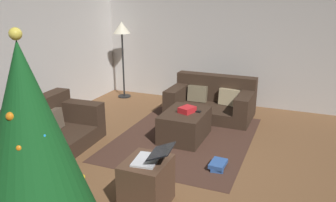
{
  "coord_description": "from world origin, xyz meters",
  "views": [
    {
      "loc": [
        -3.61,
        -1.06,
        2.15
      ],
      "look_at": [
        0.51,
        0.64,
        0.75
      ],
      "focal_mm": 36.13,
      "sensor_mm": 36.0,
      "label": 1
    }
  ],
  "objects_px": {
    "tv_remote": "(196,111)",
    "laptop": "(152,157)",
    "couch_left": "(38,137)",
    "couch_right": "(212,101)",
    "book_stack": "(218,165)",
    "christmas_tree": "(29,135)",
    "side_table": "(147,183)",
    "corner_lamp": "(122,34)",
    "ottoman": "(185,125)",
    "gift_box": "(187,110)"
  },
  "relations": [
    {
      "from": "corner_lamp",
      "to": "book_stack",
      "type": "bearing_deg",
      "value": -131.3
    },
    {
      "from": "gift_box",
      "to": "couch_left",
      "type": "bearing_deg",
      "value": 127.98
    },
    {
      "from": "ottoman",
      "to": "corner_lamp",
      "type": "xyz_separation_m",
      "value": [
        1.64,
        2.01,
        1.17
      ]
    },
    {
      "from": "ottoman",
      "to": "christmas_tree",
      "type": "relative_size",
      "value": 0.46
    },
    {
      "from": "laptop",
      "to": "couch_right",
      "type": "bearing_deg",
      "value": 3.58
    },
    {
      "from": "gift_box",
      "to": "christmas_tree",
      "type": "distance_m",
      "value": 2.77
    },
    {
      "from": "couch_right",
      "to": "gift_box",
      "type": "height_order",
      "value": "couch_right"
    },
    {
      "from": "couch_right",
      "to": "christmas_tree",
      "type": "height_order",
      "value": "christmas_tree"
    },
    {
      "from": "ottoman",
      "to": "christmas_tree",
      "type": "distance_m",
      "value": 2.84
    },
    {
      "from": "side_table",
      "to": "corner_lamp",
      "type": "bearing_deg",
      "value": 32.78
    },
    {
      "from": "couch_left",
      "to": "laptop",
      "type": "bearing_deg",
      "value": 73.34
    },
    {
      "from": "side_table",
      "to": "laptop",
      "type": "xyz_separation_m",
      "value": [
        0.01,
        -0.06,
        0.32
      ]
    },
    {
      "from": "tv_remote",
      "to": "couch_right",
      "type": "bearing_deg",
      "value": 3.68
    },
    {
      "from": "couch_right",
      "to": "laptop",
      "type": "relative_size",
      "value": 3.54
    },
    {
      "from": "couch_left",
      "to": "christmas_tree",
      "type": "height_order",
      "value": "christmas_tree"
    },
    {
      "from": "couch_right",
      "to": "christmas_tree",
      "type": "distance_m",
      "value": 4.02
    },
    {
      "from": "gift_box",
      "to": "christmas_tree",
      "type": "relative_size",
      "value": 0.12
    },
    {
      "from": "couch_right",
      "to": "corner_lamp",
      "type": "distance_m",
      "value": 2.42
    },
    {
      "from": "ottoman",
      "to": "book_stack",
      "type": "height_order",
      "value": "ottoman"
    },
    {
      "from": "laptop",
      "to": "corner_lamp",
      "type": "xyz_separation_m",
      "value": [
        3.46,
        2.3,
        0.81
      ]
    },
    {
      "from": "couch_right",
      "to": "gift_box",
      "type": "distance_m",
      "value": 1.26
    },
    {
      "from": "couch_left",
      "to": "book_stack",
      "type": "bearing_deg",
      "value": 100.55
    },
    {
      "from": "tv_remote",
      "to": "laptop",
      "type": "bearing_deg",
      "value": -174.81
    },
    {
      "from": "christmas_tree",
      "to": "side_table",
      "type": "bearing_deg",
      "value": -38.19
    },
    {
      "from": "couch_right",
      "to": "book_stack",
      "type": "relative_size",
      "value": 5.22
    },
    {
      "from": "couch_left",
      "to": "couch_right",
      "type": "xyz_separation_m",
      "value": [
        2.58,
        -1.78,
        -0.01
      ]
    },
    {
      "from": "corner_lamp",
      "to": "tv_remote",
      "type": "bearing_deg",
      "value": -126.15
    },
    {
      "from": "ottoman",
      "to": "side_table",
      "type": "relative_size",
      "value": 1.67
    },
    {
      "from": "couch_right",
      "to": "ottoman",
      "type": "relative_size",
      "value": 1.75
    },
    {
      "from": "tv_remote",
      "to": "corner_lamp",
      "type": "xyz_separation_m",
      "value": [
        1.58,
        2.16,
        0.94
      ]
    },
    {
      "from": "gift_box",
      "to": "christmas_tree",
      "type": "xyz_separation_m",
      "value": [
        -2.67,
        0.47,
        0.56
      ]
    },
    {
      "from": "gift_box",
      "to": "corner_lamp",
      "type": "relative_size",
      "value": 0.15
    },
    {
      "from": "side_table",
      "to": "tv_remote",
      "type": "bearing_deg",
      "value": 2.33
    },
    {
      "from": "couch_right",
      "to": "ottoman",
      "type": "distance_m",
      "value": 1.23
    },
    {
      "from": "tv_remote",
      "to": "book_stack",
      "type": "xyz_separation_m",
      "value": [
        -0.83,
        -0.58,
        -0.4
      ]
    },
    {
      "from": "couch_right",
      "to": "ottoman",
      "type": "bearing_deg",
      "value": 86.12
    },
    {
      "from": "tv_remote",
      "to": "laptop",
      "type": "distance_m",
      "value": 1.9
    },
    {
      "from": "couch_left",
      "to": "side_table",
      "type": "height_order",
      "value": "couch_left"
    },
    {
      "from": "ottoman",
      "to": "tv_remote",
      "type": "xyz_separation_m",
      "value": [
        0.06,
        -0.15,
        0.23
      ]
    },
    {
      "from": "book_stack",
      "to": "corner_lamp",
      "type": "relative_size",
      "value": 0.18
    },
    {
      "from": "couch_left",
      "to": "corner_lamp",
      "type": "relative_size",
      "value": 1.19
    },
    {
      "from": "christmas_tree",
      "to": "tv_remote",
      "type": "bearing_deg",
      "value": -12.12
    },
    {
      "from": "couch_right",
      "to": "christmas_tree",
      "type": "xyz_separation_m",
      "value": [
        -3.91,
        0.53,
        0.77
      ]
    },
    {
      "from": "couch_left",
      "to": "book_stack",
      "type": "xyz_separation_m",
      "value": [
        0.58,
        -2.41,
        -0.23
      ]
    },
    {
      "from": "couch_left",
      "to": "couch_right",
      "type": "height_order",
      "value": "couch_left"
    },
    {
      "from": "couch_right",
      "to": "tv_remote",
      "type": "xyz_separation_m",
      "value": [
        -1.17,
        -0.05,
        0.18
      ]
    },
    {
      "from": "couch_right",
      "to": "laptop",
      "type": "xyz_separation_m",
      "value": [
        -3.05,
        -0.19,
        0.31
      ]
    },
    {
      "from": "tv_remote",
      "to": "christmas_tree",
      "type": "distance_m",
      "value": 2.86
    },
    {
      "from": "couch_left",
      "to": "corner_lamp",
      "type": "xyz_separation_m",
      "value": [
        2.99,
        0.33,
        1.11
      ]
    },
    {
      "from": "couch_left",
      "to": "tv_remote",
      "type": "relative_size",
      "value": 12.12
    }
  ]
}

